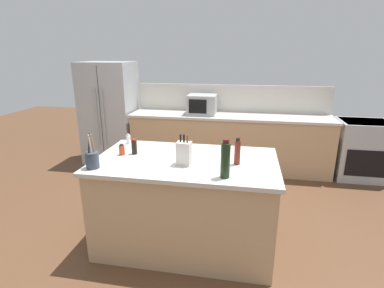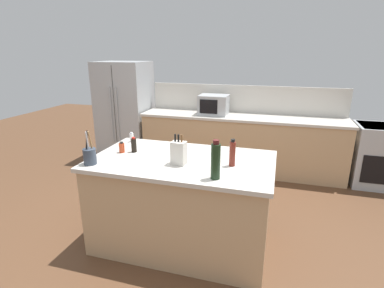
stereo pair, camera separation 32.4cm
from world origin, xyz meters
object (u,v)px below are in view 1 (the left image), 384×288
object	(u,v)px
microwave	(202,104)
vinegar_bottle	(237,152)
knife_block	(184,153)
utensil_crock	(92,159)
range_oven	(361,149)
wine_bottle	(225,160)
salt_shaker	(128,139)
refrigerator	(110,113)
spice_jar_paprika	(122,150)
soy_sauce_bottle	(134,147)

from	to	relation	value
microwave	vinegar_bottle	xyz separation A→B (m)	(0.67, -2.24, -0.04)
knife_block	utensil_crock	size ratio (longest dim) A/B	0.91
range_oven	knife_block	size ratio (longest dim) A/B	3.17
wine_bottle	salt_shaker	bearing A→B (deg)	146.89
refrigerator	knife_block	bearing A→B (deg)	-52.08
knife_block	utensil_crock	xyz separation A→B (m)	(-0.80, -0.23, -0.03)
microwave	wine_bottle	distance (m)	2.63
knife_block	spice_jar_paprika	xyz separation A→B (m)	(-0.68, 0.16, -0.06)
vinegar_bottle	soy_sauce_bottle	xyz separation A→B (m)	(-1.05, 0.10, -0.05)
wine_bottle	soy_sauce_bottle	bearing A→B (deg)	155.93
range_oven	utensil_crock	distance (m)	4.12
utensil_crock	spice_jar_paprika	bearing A→B (deg)	73.05
vinegar_bottle	soy_sauce_bottle	distance (m)	1.06
utensil_crock	salt_shaker	bearing A→B (deg)	87.08
range_oven	microwave	bearing A→B (deg)	180.00
spice_jar_paprika	soy_sauce_bottle	world-z (taller)	soy_sauce_bottle
vinegar_bottle	salt_shaker	world-z (taller)	vinegar_bottle
refrigerator	utensil_crock	distance (m)	2.83
utensil_crock	soy_sauce_bottle	xyz separation A→B (m)	(0.23, 0.43, -0.01)
soy_sauce_bottle	microwave	bearing A→B (deg)	79.90
range_oven	knife_block	bearing A→B (deg)	-135.36
range_oven	soy_sauce_bottle	bearing A→B (deg)	-143.98
vinegar_bottle	wine_bottle	world-z (taller)	wine_bottle
knife_block	spice_jar_paprika	world-z (taller)	knife_block
wine_bottle	spice_jar_paprika	bearing A→B (deg)	160.54
spice_jar_paprika	vinegar_bottle	bearing A→B (deg)	-2.67
spice_jar_paprika	salt_shaker	size ratio (longest dim) A/B	1.00
knife_block	wine_bottle	distance (m)	0.46
refrigerator	range_oven	xyz separation A→B (m)	(4.23, -0.05, -0.42)
range_oven	utensil_crock	world-z (taller)	utensil_crock
refrigerator	vinegar_bottle	bearing A→B (deg)	-44.28
range_oven	microwave	xyz separation A→B (m)	(-2.55, 0.00, 0.63)
utensil_crock	soy_sauce_bottle	distance (m)	0.49
knife_block	soy_sauce_bottle	xyz separation A→B (m)	(-0.57, 0.21, -0.04)
wine_bottle	utensil_crock	bearing A→B (deg)	-179.80
refrigerator	soy_sauce_bottle	size ratio (longest dim) A/B	11.09
refrigerator	spice_jar_paprika	world-z (taller)	refrigerator
range_oven	knife_block	xyz separation A→B (m)	(-2.37, -2.34, 0.59)
knife_block	vinegar_bottle	bearing A→B (deg)	17.44
knife_block	wine_bottle	world-z (taller)	wine_bottle
vinegar_bottle	wine_bottle	size ratio (longest dim) A/B	0.77
vinegar_bottle	spice_jar_paprika	bearing A→B (deg)	177.33
range_oven	spice_jar_paprika	size ratio (longest dim) A/B	8.05
microwave	refrigerator	bearing A→B (deg)	178.25
range_oven	knife_block	world-z (taller)	knife_block
refrigerator	microwave	world-z (taller)	refrigerator
range_oven	vinegar_bottle	distance (m)	2.98
range_oven	wine_bottle	bearing A→B (deg)	-127.56
knife_block	spice_jar_paprika	distance (m)	0.70
salt_shaker	spice_jar_paprika	bearing A→B (deg)	-78.10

